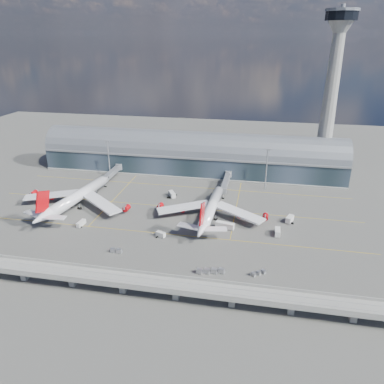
% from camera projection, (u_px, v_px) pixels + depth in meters
% --- Properties ---
extents(ground, '(500.00, 500.00, 0.00)m').
position_uv_depth(ground, '(162.00, 223.00, 187.51)').
color(ground, '#474744').
rests_on(ground, ground).
extents(taxi_lines, '(200.00, 80.12, 0.01)m').
position_uv_depth(taxi_lines, '(173.00, 205.00, 207.49)').
color(taxi_lines, gold).
rests_on(taxi_lines, ground).
extents(terminal, '(200.00, 30.00, 28.00)m').
position_uv_depth(terminal, '(192.00, 156.00, 253.58)').
color(terminal, '#1C282F').
rests_on(terminal, ground).
extents(control_tower, '(19.00, 19.00, 103.00)m').
position_uv_depth(control_tower, '(330.00, 98.00, 227.57)').
color(control_tower, gray).
rests_on(control_tower, ground).
extents(guideway, '(220.00, 8.50, 7.20)m').
position_uv_depth(guideway, '(122.00, 280.00, 135.73)').
color(guideway, gray).
rests_on(guideway, ground).
extents(floodlight_mast_left, '(3.00, 0.70, 25.70)m').
position_uv_depth(floodlight_mast_left, '(109.00, 158.00, 240.61)').
color(floodlight_mast_left, gray).
rests_on(floodlight_mast_left, ground).
extents(floodlight_mast_right, '(3.00, 0.70, 25.70)m').
position_uv_depth(floodlight_mast_right, '(267.00, 168.00, 223.20)').
color(floodlight_mast_right, gray).
rests_on(floodlight_mast_right, ground).
extents(airliner_left, '(62.90, 66.18, 20.19)m').
position_uv_depth(airliner_left, '(75.00, 198.00, 202.66)').
color(airliner_left, white).
rests_on(airliner_left, ground).
extents(airliner_right, '(58.22, 60.84, 19.32)m').
position_uv_depth(airliner_right, '(211.00, 209.00, 191.25)').
color(airliner_right, white).
rests_on(airliner_right, ground).
extents(jet_bridge_left, '(4.40, 28.00, 7.25)m').
position_uv_depth(jet_bridge_left, '(113.00, 172.00, 241.72)').
color(jet_bridge_left, gray).
rests_on(jet_bridge_left, ground).
extents(jet_bridge_right, '(4.40, 32.00, 7.25)m').
position_uv_depth(jet_bridge_right, '(226.00, 181.00, 227.13)').
color(jet_bridge_right, gray).
rests_on(jet_bridge_right, ground).
extents(service_truck_0, '(2.65, 6.18, 2.48)m').
position_uv_depth(service_truck_0, '(81.00, 223.00, 184.66)').
color(service_truck_0, silver).
rests_on(service_truck_0, ground).
extents(service_truck_1, '(4.85, 3.49, 2.56)m').
position_uv_depth(service_truck_1, '(161.00, 234.00, 174.51)').
color(service_truck_1, silver).
rests_on(service_truck_1, ground).
extents(service_truck_2, '(9.44, 4.49, 3.30)m').
position_uv_depth(service_truck_2, '(225.00, 225.00, 181.78)').
color(service_truck_2, silver).
rests_on(service_truck_2, ground).
extents(service_truck_3, '(2.64, 6.33, 3.06)m').
position_uv_depth(service_truck_3, '(278.00, 232.00, 176.10)').
color(service_truck_3, silver).
rests_on(service_truck_3, ground).
extents(service_truck_4, '(4.43, 6.16, 3.25)m').
position_uv_depth(service_truck_4, '(290.00, 219.00, 188.05)').
color(service_truck_4, silver).
rests_on(service_truck_4, ground).
extents(service_truck_5, '(5.59, 6.92, 3.18)m').
position_uv_depth(service_truck_5, '(172.00, 194.00, 217.16)').
color(service_truck_5, silver).
rests_on(service_truck_5, ground).
extents(cargo_train_0, '(5.31, 1.75, 1.80)m').
position_uv_depth(cargo_train_0, '(116.00, 251.00, 162.17)').
color(cargo_train_0, gray).
rests_on(cargo_train_0, ground).
extents(cargo_train_1, '(11.57, 4.29, 1.91)m').
position_uv_depth(cargo_train_1, '(210.00, 271.00, 148.20)').
color(cargo_train_1, gray).
rests_on(cargo_train_1, ground).
extents(cargo_train_2, '(6.31, 4.78, 1.48)m').
position_uv_depth(cargo_train_2, '(258.00, 273.00, 147.37)').
color(cargo_train_2, gray).
rests_on(cargo_train_2, ground).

